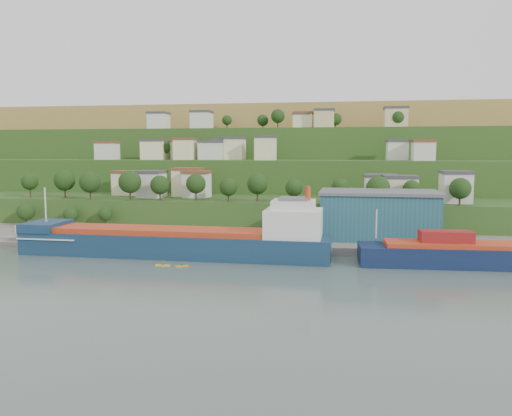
% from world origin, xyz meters
% --- Properties ---
extents(ground, '(500.00, 500.00, 0.00)m').
position_xyz_m(ground, '(0.00, 0.00, 0.00)').
color(ground, '#404E4B').
rests_on(ground, ground).
extents(quay, '(220.00, 26.00, 4.00)m').
position_xyz_m(quay, '(20.00, 28.00, 0.00)').
color(quay, slate).
rests_on(quay, ground).
extents(pebble_beach, '(40.00, 18.00, 2.40)m').
position_xyz_m(pebble_beach, '(-55.00, 22.00, 0.00)').
color(pebble_beach, slate).
rests_on(pebble_beach, ground).
extents(hillside, '(360.00, 211.11, 96.00)m').
position_xyz_m(hillside, '(0.01, 168.70, 0.08)').
color(hillside, '#284719').
rests_on(hillside, ground).
extents(cargo_ship_near, '(75.86, 12.56, 19.48)m').
position_xyz_m(cargo_ship_near, '(-2.23, 9.11, 3.11)').
color(cargo_ship_near, '#122A46').
rests_on(cargo_ship_near, ground).
extents(cargo_ship_far, '(57.09, 12.22, 15.40)m').
position_xyz_m(cargo_ship_far, '(70.02, 9.09, 2.43)').
color(cargo_ship_far, '#0D143A').
rests_on(cargo_ship_far, ground).
extents(warehouse, '(31.52, 19.86, 12.80)m').
position_xyz_m(warehouse, '(45.37, 31.00, 8.43)').
color(warehouse, '#205362').
rests_on(warehouse, quay).
extents(caravan, '(7.09, 5.24, 3.06)m').
position_xyz_m(caravan, '(-53.00, 22.09, 2.73)').
color(caravan, white).
rests_on(caravan, pebble_beach).
extents(dinghy, '(4.40, 2.22, 0.84)m').
position_xyz_m(dinghy, '(-45.42, 21.37, 1.62)').
color(dinghy, silver).
rests_on(dinghy, pebble_beach).
extents(kayak_orange, '(2.85, 1.67, 0.72)m').
position_xyz_m(kayak_orange, '(0.87, -1.72, 0.21)').
color(kayak_orange, orange).
rests_on(kayak_orange, ground).
extents(kayak_yellow, '(3.29, 0.67, 0.82)m').
position_xyz_m(kayak_yellow, '(-3.57, -1.77, 0.24)').
color(kayak_yellow, gold).
rests_on(kayak_yellow, ground).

